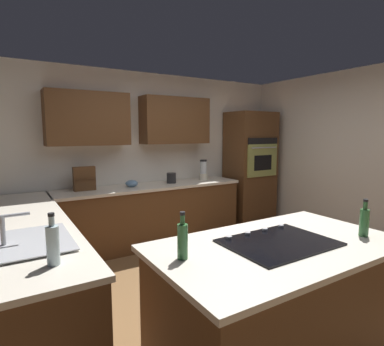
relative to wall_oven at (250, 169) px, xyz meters
name	(u,v)px	position (x,y,z in m)	size (l,w,h in m)	color
ground_plane	(226,288)	(1.85, 1.72, -1.02)	(14.00, 14.00, 0.00)	brown
wall_back	(144,148)	(1.92, -0.33, 0.42)	(6.00, 0.44, 2.60)	white
wall_left	(343,158)	(-0.60, 1.42, 0.28)	(0.10, 4.00, 2.60)	white
lower_cabinets_back	(152,216)	(1.95, 0.00, -0.59)	(2.80, 0.60, 0.86)	brown
countertop_back	(151,186)	(1.95, 0.00, -0.14)	(2.84, 0.64, 0.04)	silver
lower_cabinets_side	(32,270)	(3.67, 1.17, -0.59)	(0.60, 2.90, 0.86)	brown
countertop_side	(29,223)	(3.67, 1.17, -0.14)	(0.64, 2.94, 0.04)	silver
island_base	(276,305)	(2.20, 2.75, -0.59)	(1.74, 0.96, 0.86)	brown
island_top	(279,246)	(2.20, 2.75, -0.14)	(1.82, 1.04, 0.04)	silver
wall_oven	(250,169)	(0.00, 0.00, 0.00)	(0.80, 0.66, 2.04)	brown
sink_unit	(35,240)	(3.68, 1.82, -0.11)	(0.46, 0.70, 0.23)	#515456
cooktop	(278,242)	(2.20, 2.75, -0.12)	(0.76, 0.56, 0.03)	black
blender	(203,171)	(1.00, -0.02, 0.02)	(0.15, 0.15, 0.34)	beige
mixing_bowl	(132,183)	(2.25, -0.02, -0.07)	(0.18, 0.18, 0.10)	#668CB2
spice_rack	(84,179)	(2.90, -0.08, 0.04)	(0.29, 0.11, 0.33)	brown
kettle	(171,178)	(1.60, -0.02, -0.04)	(0.15, 0.15, 0.16)	#262628
dish_soap_bottle	(53,244)	(3.62, 2.30, 0.01)	(0.08, 0.08, 0.32)	silver
oil_bottle	(183,240)	(2.92, 2.63, 0.00)	(0.07, 0.07, 0.30)	#336B38
second_bottle	(364,221)	(1.52, 2.98, -0.01)	(0.07, 0.07, 0.29)	#336B38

